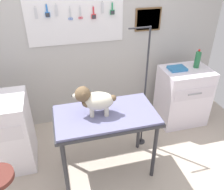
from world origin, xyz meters
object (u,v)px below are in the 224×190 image
object	(u,v)px
grooming_table	(106,120)
soda_bottle	(198,59)
dog	(94,100)
cabinet_right	(183,96)
grooming_arm	(144,96)

from	to	relation	value
grooming_table	soda_bottle	bearing A→B (deg)	25.22
grooming_table	soda_bottle	xyz separation A→B (m)	(1.49, 0.70, 0.25)
dog	cabinet_right	size ratio (longest dim) A/B	0.52
grooming_arm	soda_bottle	size ratio (longest dim) A/B	6.09
grooming_arm	dog	xyz separation A→B (m)	(-0.67, -0.29, 0.24)
cabinet_right	soda_bottle	xyz separation A→B (m)	(0.16, 0.04, 0.55)
cabinet_right	soda_bottle	world-z (taller)	soda_bottle
grooming_arm	soda_bottle	world-z (taller)	grooming_arm
grooming_table	cabinet_right	distance (m)	1.52
grooming_table	dog	distance (m)	0.28
cabinet_right	soda_bottle	distance (m)	0.58
grooming_table	cabinet_right	world-z (taller)	cabinet_right
grooming_table	grooming_arm	distance (m)	0.65
soda_bottle	dog	bearing A→B (deg)	-157.35
grooming_table	grooming_arm	xyz separation A→B (m)	(0.56, 0.32, 0.02)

